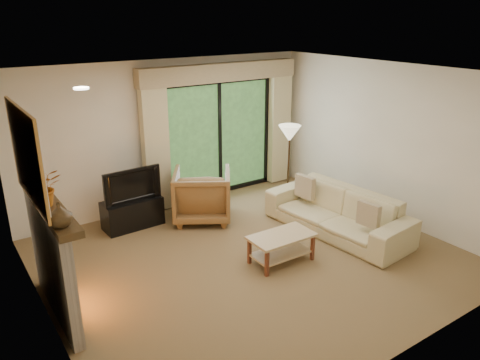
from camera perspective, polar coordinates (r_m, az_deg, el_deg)
floor at (r=6.83m, az=1.44°, el=-9.43°), size 5.50×5.50×0.00m
ceiling at (r=6.00m, az=1.66°, el=12.78°), size 5.50×5.50×0.00m
wall_back at (r=8.36m, az=-8.59°, el=5.52°), size 5.00×0.00×5.00m
wall_front at (r=4.67m, az=19.99°, el=-7.33°), size 5.00×0.00×5.00m
wall_left at (r=5.28m, az=-23.50°, el=-4.59°), size 0.00×5.00×5.00m
wall_right at (r=8.15m, az=17.46°, el=4.44°), size 0.00×5.00×5.00m
fireplace at (r=5.74m, az=-21.90°, el=-9.25°), size 0.24×1.70×1.37m
mirror at (r=5.26m, az=-24.54°, el=2.73°), size 0.07×1.45×1.02m
sliding_door at (r=8.84m, az=-2.54°, el=5.15°), size 2.26×0.10×2.16m
curtain_left at (r=8.11m, az=-10.27°, el=4.23°), size 0.45×0.18×2.35m
curtain_right at (r=9.49m, az=4.79°, el=6.75°), size 0.45×0.18×2.35m
cornice at (r=8.53m, az=-2.34°, el=12.98°), size 3.20×0.24×0.32m
media_console at (r=7.85m, az=-12.96°, el=-3.96°), size 0.96×0.46×0.47m
tv at (r=7.66m, az=-13.25°, el=-0.47°), size 0.95×0.16×0.55m
armchair at (r=7.88m, az=-4.63°, el=-1.82°), size 1.30×1.30×0.87m
sofa at (r=7.58m, az=11.75°, el=-3.83°), size 1.15×2.45×0.69m
pillow_near at (r=7.02m, az=15.41°, el=-4.08°), size 0.13×0.36×0.35m
pillow_far at (r=7.89m, az=7.92°, el=-0.81°), size 0.14×0.39×0.38m
coffee_table at (r=6.66m, az=5.05°, el=-8.30°), size 0.92×0.52×0.41m
floor_lamp at (r=8.41m, az=5.92°, el=1.74°), size 0.42×0.42×1.48m
vase at (r=4.84m, az=-21.13°, el=-3.97°), size 0.30×0.30×0.25m
branches at (r=5.38m, az=-22.88°, el=-0.82°), size 0.43×0.38×0.43m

